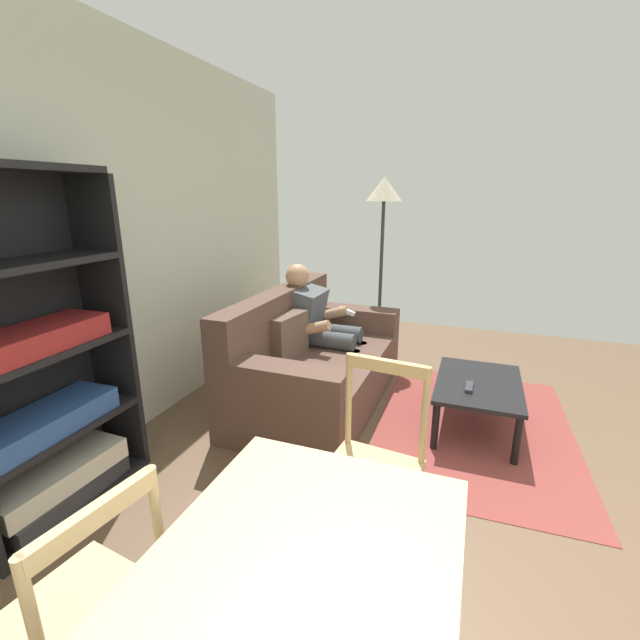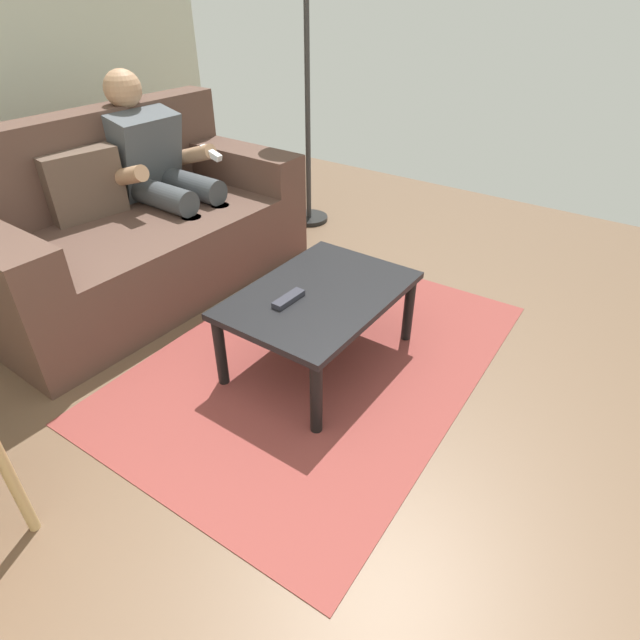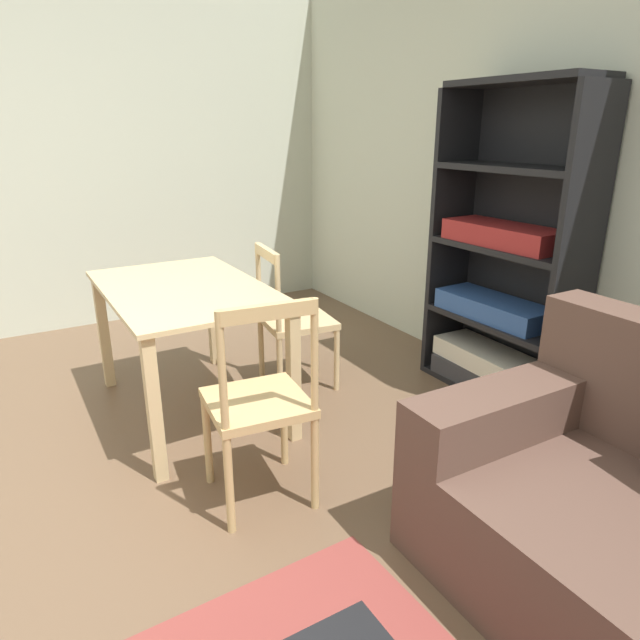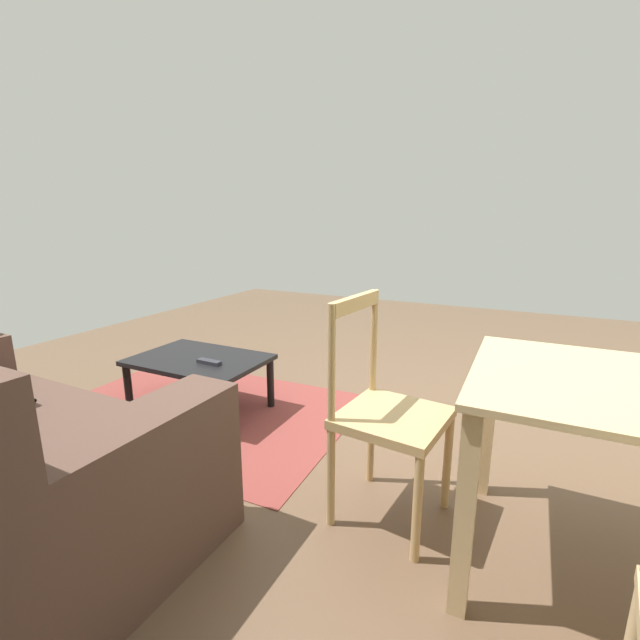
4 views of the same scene
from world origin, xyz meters
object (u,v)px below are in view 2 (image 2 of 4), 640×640
object	(u,v)px
couch	(132,230)
coffee_table	(320,301)
person_lounging	(161,172)
tv_remote	(289,299)

from	to	relation	value
couch	coffee_table	bearing A→B (deg)	-90.17
couch	coffee_table	size ratio (longest dim) A/B	2.14
person_lounging	coffee_table	world-z (taller)	person_lounging
coffee_table	couch	bearing A→B (deg)	89.83
couch	tv_remote	size ratio (longest dim) A/B	10.88
person_lounging	tv_remote	xyz separation A→B (m)	(-0.45, -1.29, -0.19)
person_lounging	coffee_table	bearing A→B (deg)	-102.52
couch	tv_remote	xyz separation A→B (m)	(-0.15, -1.26, 0.06)
person_lounging	coffee_table	xyz separation A→B (m)	(-0.30, -1.36, -0.25)
couch	person_lounging	world-z (taller)	person_lounging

